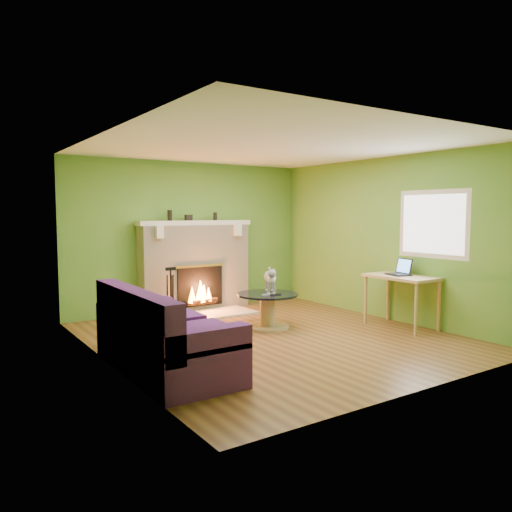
{
  "coord_description": "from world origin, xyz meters",
  "views": [
    {
      "loc": [
        -3.95,
        -5.52,
        1.72
      ],
      "look_at": [
        0.0,
        0.4,
        1.1
      ],
      "focal_mm": 35.0,
      "sensor_mm": 36.0,
      "label": 1
    }
  ],
  "objects_px": {
    "sofa": "(161,339)",
    "coffee_table": "(268,308)",
    "cat": "(270,280)",
    "desk": "(402,282)"
  },
  "relations": [
    {
      "from": "cat",
      "to": "desk",
      "type": "bearing_deg",
      "value": -6.17
    },
    {
      "from": "desk",
      "to": "coffee_table",
      "type": "bearing_deg",
      "value": 147.01
    },
    {
      "from": "cat",
      "to": "sofa",
      "type": "bearing_deg",
      "value": -124.89
    },
    {
      "from": "sofa",
      "to": "desk",
      "type": "relative_size",
      "value": 1.93
    },
    {
      "from": "coffee_table",
      "to": "sofa",
      "type": "bearing_deg",
      "value": -154.46
    },
    {
      "from": "sofa",
      "to": "coffee_table",
      "type": "bearing_deg",
      "value": 25.54
    },
    {
      "from": "coffee_table",
      "to": "desk",
      "type": "bearing_deg",
      "value": -32.99
    },
    {
      "from": "coffee_table",
      "to": "cat",
      "type": "distance_m",
      "value": 0.43
    },
    {
      "from": "desk",
      "to": "sofa",
      "type": "bearing_deg",
      "value": 178.95
    },
    {
      "from": "coffee_table",
      "to": "cat",
      "type": "height_order",
      "value": "cat"
    }
  ]
}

